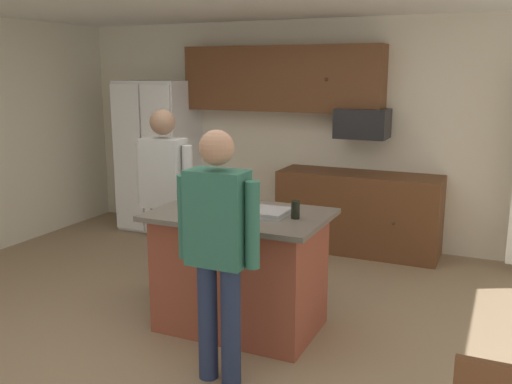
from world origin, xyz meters
TOP-DOWN VIEW (x-y plane):
  - floor at (0.00, 0.00)m, footprint 7.04×7.04m
  - back_wall at (0.00, 2.80)m, footprint 6.40×0.10m
  - cabinet_run_upper at (-0.40, 2.60)m, footprint 2.40×0.38m
  - cabinet_run_lower at (0.60, 2.48)m, footprint 1.80×0.63m
  - refrigerator at (-2.00, 2.38)m, footprint 0.88×0.76m
  - microwave_over_range at (0.60, 2.50)m, footprint 0.56×0.40m
  - kitchen_island at (0.24, 0.16)m, footprint 1.35×0.90m
  - person_guest_right at (-0.68, 0.51)m, footprint 0.57×0.22m
  - person_host_foreground at (0.47, -0.62)m, footprint 0.57×0.22m
  - mug_ceramic_white at (0.04, 0.02)m, footprint 0.12×0.08m
  - glass_stout_tall at (0.70, 0.16)m, footprint 0.07×0.07m
  - glass_dark_ale at (-0.24, 0.28)m, footprint 0.07×0.07m
  - tumbler_amber at (-0.01, 0.42)m, footprint 0.07×0.07m
  - mug_blue_stoneware at (-0.04, 0.16)m, footprint 0.12×0.08m
  - glass_short_whisky at (0.19, -0.09)m, footprint 0.07×0.07m
  - serving_tray at (0.40, 0.17)m, footprint 0.44×0.30m

SIDE VIEW (x-z plane):
  - floor at x=0.00m, z-range 0.00..0.00m
  - cabinet_run_lower at x=0.60m, z-range 0.00..0.90m
  - kitchen_island at x=0.24m, z-range 0.01..0.95m
  - refrigerator at x=-2.00m, z-range 0.00..1.90m
  - person_host_foreground at x=0.47m, z-range 0.13..1.80m
  - serving_tray at x=0.40m, z-range 0.95..0.99m
  - person_guest_right at x=-0.68m, z-range 0.13..1.82m
  - mug_blue_stoneware at x=-0.04m, z-range 0.95..1.04m
  - mug_ceramic_white at x=0.04m, z-range 0.95..1.05m
  - tumbler_amber at x=-0.01m, z-range 0.95..1.07m
  - glass_dark_ale at x=-0.24m, z-range 0.95..1.08m
  - glass_stout_tall at x=0.70m, z-range 0.95..1.08m
  - glass_short_whisky at x=0.19m, z-range 0.95..1.11m
  - back_wall at x=0.00m, z-range 0.00..2.60m
  - microwave_over_range at x=0.60m, z-range 1.29..1.61m
  - cabinet_run_upper at x=-0.40m, z-range 1.55..2.30m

